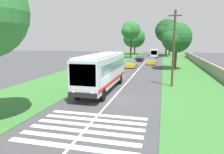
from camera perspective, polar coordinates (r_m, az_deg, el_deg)
ground at (r=18.36m, az=0.02°, el=-6.13°), size 160.00×160.00×0.00m
grass_verge_left at (r=34.82m, az=-7.21°, el=1.49°), size 120.00×8.00×0.04m
grass_verge_right at (r=32.77m, az=20.65°, el=0.41°), size 120.00×8.00×0.04m
centre_line at (r=32.81m, az=6.29°, el=0.97°), size 110.00×0.16×0.01m
coach_bus at (r=21.40m, az=-2.62°, el=2.04°), size 11.16×2.62×3.73m
zebra_crossing at (r=12.68m, az=-7.00°, el=-13.75°), size 4.95×6.80×0.01m
trailing_car_0 at (r=40.08m, az=5.34°, el=3.56°), size 4.30×1.78×1.43m
trailing_car_1 at (r=46.00m, az=10.82°, el=4.25°), size 4.30×1.78×1.43m
trailing_car_2 at (r=53.26m, az=7.58°, el=5.09°), size 4.30×1.78×1.43m
trailing_minibus_0 at (r=64.54m, az=11.60°, el=6.59°), size 6.00×2.14×2.53m
roadside_tree_left_0 at (r=78.98m, az=6.11°, el=10.57°), size 9.52×7.72×10.02m
roadside_tree_left_2 at (r=61.72m, az=5.13°, el=12.57°), size 6.40×5.37×10.78m
roadside_tree_right_0 at (r=77.81m, az=15.52°, el=10.41°), size 7.10×5.75×9.19m
roadside_tree_right_1 at (r=38.78m, az=17.11°, el=10.11°), size 6.46×5.29×8.26m
roadside_tree_right_2 at (r=69.82m, az=14.70°, el=12.06°), size 8.48×7.41×11.91m
utility_pole at (r=23.68m, az=16.61°, el=7.68°), size 0.24×1.40×8.27m
roadside_wall at (r=38.10m, az=24.95°, el=2.58°), size 70.00×0.40×1.56m
pedestrian at (r=22.23m, az=-10.31°, el=-1.05°), size 0.34×0.34×1.69m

